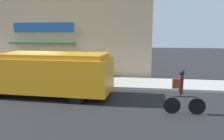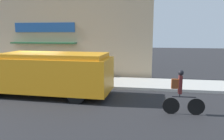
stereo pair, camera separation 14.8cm
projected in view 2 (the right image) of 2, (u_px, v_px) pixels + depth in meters
ground_plane at (42, 86)px, 12.52m from camera, size 70.00×70.00×0.00m
sidewalk at (52, 80)px, 13.79m from camera, size 28.00×2.64×0.15m
storefront at (60, 35)px, 14.97m from camera, size 12.50×0.76×5.82m
school_bus at (48, 73)px, 10.54m from camera, size 6.78×2.78×2.08m
cyclist at (181, 93)px, 8.09m from camera, size 1.54×0.21×1.70m
trash_bin at (53, 69)px, 14.50m from camera, size 0.52×0.52×0.97m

